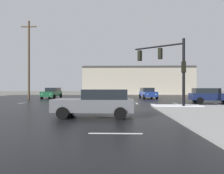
# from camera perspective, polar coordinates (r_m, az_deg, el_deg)

# --- Properties ---
(ground_plane) EXTENTS (120.00, 120.00, 0.00)m
(ground_plane) POSITION_cam_1_polar(r_m,az_deg,el_deg) (21.79, 1.47, -4.53)
(ground_plane) COLOR slate
(road_asphalt) EXTENTS (44.00, 44.00, 0.02)m
(road_asphalt) POSITION_cam_1_polar(r_m,az_deg,el_deg) (21.79, 1.47, -4.50)
(road_asphalt) COLOR black
(road_asphalt) RESTS_ON ground_plane
(snow_strip_curbside) EXTENTS (4.00, 1.60, 0.06)m
(snow_strip_curbside) POSITION_cam_1_polar(r_m,az_deg,el_deg) (18.45, 17.19, -4.84)
(snow_strip_curbside) COLOR white
(snow_strip_curbside) RESTS_ON sidewalk_corner
(lane_markings) EXTENTS (36.15, 36.15, 0.01)m
(lane_markings) POSITION_cam_1_polar(r_m,az_deg,el_deg) (20.44, 4.84, -4.77)
(lane_markings) COLOR silver
(lane_markings) RESTS_ON road_asphalt
(traffic_signal_mast) EXTENTS (3.83, 2.93, 5.51)m
(traffic_signal_mast) POSITION_cam_1_polar(r_m,az_deg,el_deg) (18.43, 15.13, 6.57)
(traffic_signal_mast) COLOR black
(traffic_signal_mast) RESTS_ON sidewalk_corner
(strip_building_background) EXTENTS (25.30, 8.00, 6.43)m
(strip_building_background) POSITION_cam_1_polar(r_m,az_deg,el_deg) (50.79, 6.89, 1.74)
(strip_building_background) COLOR #BCB29E
(strip_building_background) RESTS_ON ground_plane
(sedan_blue) EXTENTS (2.32, 4.65, 1.58)m
(sedan_blue) POSITION_cam_1_polar(r_m,az_deg,el_deg) (31.13, 9.71, -1.57)
(sedan_blue) COLOR navy
(sedan_blue) RESTS_ON road_asphalt
(sedan_green) EXTENTS (2.11, 4.57, 1.58)m
(sedan_green) POSITION_cam_1_polar(r_m,az_deg,el_deg) (32.32, -15.97, -1.51)
(sedan_green) COLOR #195933
(sedan_green) RESTS_ON road_asphalt
(sedan_navy) EXTENTS (4.64, 2.29, 1.58)m
(sedan_navy) POSITION_cam_1_polar(r_m,az_deg,el_deg) (24.37, 25.28, -2.03)
(sedan_navy) COLOR #141E47
(sedan_navy) RESTS_ON road_asphalt
(sedan_grey) EXTENTS (4.56, 2.07, 1.58)m
(sedan_grey) POSITION_cam_1_polar(r_m,az_deg,el_deg) (11.97, -4.23, -4.21)
(sedan_grey) COLOR slate
(sedan_grey) RESTS_ON road_asphalt
(utility_pole_far) EXTENTS (2.20, 0.28, 10.96)m
(utility_pole_far) POSITION_cam_1_polar(r_m,az_deg,el_deg) (31.76, -21.69, 7.22)
(utility_pole_far) COLOR brown
(utility_pole_far) RESTS_ON ground_plane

